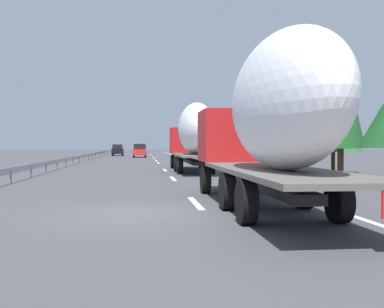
{
  "coord_description": "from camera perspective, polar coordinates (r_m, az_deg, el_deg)",
  "views": [
    {
      "loc": [
        -12.57,
        -0.12,
        1.83
      ],
      "look_at": [
        17.43,
        -3.35,
        1.22
      ],
      "focal_mm": 44.17,
      "sensor_mm": 36.0,
      "label": 1
    }
  ],
  "objects": [
    {
      "name": "car_black_suv",
      "position": [
        78.0,
        -8.96,
        0.48
      ],
      "size": [
        4.24,
        1.81,
        1.84
      ],
      "color": "black",
      "rests_on": "ground_plane"
    },
    {
      "name": "lane_stripe_6",
      "position": [
        69.94,
        -4.77,
        -0.34
      ],
      "size": [
        3.2,
        0.2,
        0.01
      ],
      "primitive_type": "cube",
      "color": "white",
      "rests_on": "ground_plane"
    },
    {
      "name": "road_sign",
      "position": [
        56.34,
        0.56,
        1.63
      ],
      "size": [
        0.1,
        0.9,
        3.32
      ],
      "color": "gray",
      "rests_on": "ground_plane"
    },
    {
      "name": "lane_stripe_5",
      "position": [
        61.33,
        -4.58,
        -0.55
      ],
      "size": [
        3.2,
        0.2,
        0.01
      ],
      "primitive_type": "cube",
      "color": "white",
      "rests_on": "ground_plane"
    },
    {
      "name": "lane_stripe_1",
      "position": [
        25.3,
        -2.32,
        -2.98
      ],
      "size": [
        3.2,
        0.2,
        0.01
      ],
      "primitive_type": "cube",
      "color": "white",
      "rests_on": "ground_plane"
    },
    {
      "name": "car_red_compact",
      "position": [
        67.26,
        -6.36,
        0.41
      ],
      "size": [
        4.47,
        1.84,
        1.92
      ],
      "color": "red",
      "rests_on": "ground_plane"
    },
    {
      "name": "lane_stripe_8",
      "position": [
        83.48,
        -5.0,
        -0.1
      ],
      "size": [
        3.2,
        0.2,
        0.01
      ],
      "primitive_type": "cube",
      "color": "white",
      "rests_on": "ground_plane"
    },
    {
      "name": "ground_plane",
      "position": [
        52.6,
        -6.28,
        -0.84
      ],
      "size": [
        260.0,
        260.0,
        0.0
      ],
      "primitive_type": "plane",
      "color": "#424247"
    },
    {
      "name": "truck_trailing",
      "position": [
        12.98,
        9.45,
        4.4
      ],
      "size": [
        12.57,
        2.55,
        4.57
      ],
      "color": "#B21919",
      "rests_on": "ground_plane"
    },
    {
      "name": "lane_stripe_7",
      "position": [
        90.04,
        -5.08,
        -0.01
      ],
      "size": [
        3.2,
        0.2,
        0.01
      ],
      "primitive_type": "cube",
      "color": "white",
      "rests_on": "ground_plane"
    },
    {
      "name": "tree_0",
      "position": [
        48.94,
        8.5,
        3.83
      ],
      "size": [
        3.26,
        3.26,
        6.45
      ],
      "color": "#472D19",
      "rests_on": "ground_plane"
    },
    {
      "name": "tree_3",
      "position": [
        27.67,
        17.54,
        6.71
      ],
      "size": [
        2.63,
        2.63,
        7.48
      ],
      "color": "#472D19",
      "rests_on": "ground_plane"
    },
    {
      "name": "tree_5",
      "position": [
        31.61,
        16.7,
        4.19
      ],
      "size": [
        3.58,
        3.58,
        5.68
      ],
      "color": "#472D19",
      "rests_on": "ground_plane"
    },
    {
      "name": "tree_2",
      "position": [
        92.73,
        0.01,
        2.77
      ],
      "size": [
        2.85,
        2.85,
        7.16
      ],
      "color": "#472D19",
      "rests_on": "ground_plane"
    },
    {
      "name": "truck_lead",
      "position": [
        31.35,
        0.23,
        2.44
      ],
      "size": [
        12.2,
        2.55,
        4.49
      ],
      "color": "#B21919",
      "rests_on": "ground_plane"
    },
    {
      "name": "lane_stripe_4",
      "position": [
        53.66,
        -4.35,
        -0.79
      ],
      "size": [
        3.2,
        0.2,
        0.01
      ],
      "primitive_type": "cube",
      "color": "white",
      "rests_on": "ground_plane"
    },
    {
      "name": "lane_stripe_3",
      "position": [
        46.93,
        -4.09,
        -1.07
      ],
      "size": [
        3.2,
        0.2,
        0.01
      ],
      "primitive_type": "cube",
      "color": "white",
      "rests_on": "ground_plane"
    },
    {
      "name": "lane_stripe_0",
      "position": [
        14.78,
        0.44,
        -5.94
      ],
      "size": [
        3.2,
        0.2,
        0.01
      ],
      "primitive_type": "cube",
      "color": "white",
      "rests_on": "ground_plane"
    },
    {
      "name": "edge_line_right",
      "position": [
        57.85,
        -0.81,
        -0.65
      ],
      "size": [
        110.0,
        0.2,
        0.01
      ],
      "primitive_type": "cube",
      "color": "white",
      "rests_on": "ground_plane"
    },
    {
      "name": "guardrail_median",
      "position": [
        55.92,
        -12.43,
        -0.15
      ],
      "size": [
        94.0,
        0.1,
        0.76
      ],
      "color": "#9EA0A5",
      "rests_on": "ground_plane"
    },
    {
      "name": "car_blue_sedan",
      "position": [
        95.99,
        -6.05,
        0.6
      ],
      "size": [
        4.67,
        1.72,
        1.77
      ],
      "color": "#28479E",
      "rests_on": "ground_plane"
    },
    {
      "name": "lane_stripe_2",
      "position": [
        33.76,
        -3.29,
        -1.94
      ],
      "size": [
        3.2,
        0.2,
        0.01
      ],
      "primitive_type": "cube",
      "color": "white",
      "rests_on": "ground_plane"
    },
    {
      "name": "tree_1",
      "position": [
        63.37,
        4.52,
        3.26
      ],
      "size": [
        3.18,
        3.18,
        6.6
      ],
      "color": "#472D19",
      "rests_on": "ground_plane"
    }
  ]
}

